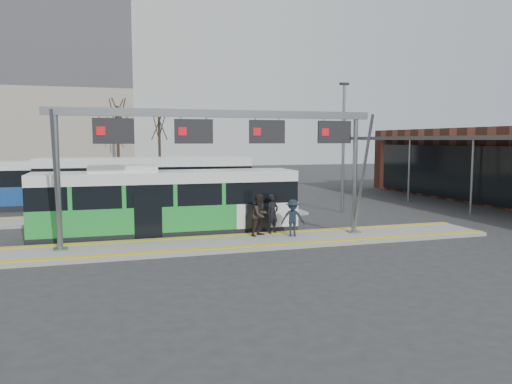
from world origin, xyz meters
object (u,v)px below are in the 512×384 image
(passenger_a, at_px, (272,214))
(passenger_b, at_px, (260,215))
(gantry, at_px, (223,137))
(hero_bus, at_px, (167,203))
(passenger_c, at_px, (293,218))

(passenger_a, relative_size, passenger_b, 0.97)
(passenger_b, bearing_deg, gantry, 163.07)
(passenger_b, bearing_deg, hero_bus, 116.87)
(hero_bus, bearing_deg, gantry, -52.06)
(passenger_c, bearing_deg, passenger_a, 140.76)
(passenger_a, height_order, passenger_b, passenger_b)
(gantry, relative_size, passenger_c, 8.41)
(hero_bus, distance_m, passenger_c, 5.55)
(gantry, relative_size, passenger_b, 7.39)
(gantry, bearing_deg, passenger_a, 19.70)
(gantry, height_order, passenger_c, gantry)
(passenger_c, bearing_deg, hero_bus, 168.40)
(hero_bus, relative_size, passenger_b, 6.42)
(gantry, relative_size, hero_bus, 1.15)
(hero_bus, xyz_separation_m, passenger_b, (3.62, -2.04, -0.39))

